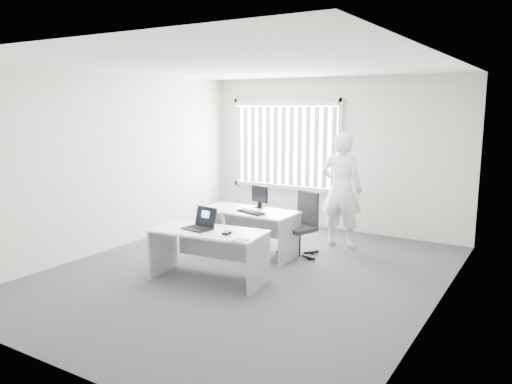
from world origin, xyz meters
The scene contains 18 objects.
ground centered at (0.00, 0.00, 0.00)m, with size 6.00×6.00×0.00m, color #4B4B52.
wall_back centered at (0.00, 3.00, 1.40)m, with size 5.00×0.02×2.80m, color beige.
wall_front centered at (0.00, -3.00, 1.40)m, with size 5.00×0.02×2.80m, color beige.
wall_left centered at (-2.50, 0.00, 1.40)m, with size 0.02×6.00×2.80m, color beige.
wall_right centered at (2.50, 0.00, 1.40)m, with size 0.02×6.00×2.80m, color beige.
ceiling centered at (0.00, 0.00, 2.80)m, with size 5.00×6.00×0.02m, color silver.
window centered at (-1.00, 2.96, 1.55)m, with size 2.32×0.06×1.76m, color #B5B5B1.
blinds centered at (-1.00, 2.90, 1.52)m, with size 2.20×0.10×1.50m, color silver, non-canonical shape.
desk_near centered at (-0.28, -0.49, 0.49)m, with size 1.57×0.87×0.68m.
desk_far centered at (-0.48, 0.82, 0.50)m, with size 1.53×0.73×0.69m.
office_chair centered at (0.27, 1.13, 0.31)m, with size 0.72×0.72×0.99m.
person centered at (0.58, 1.97, 0.94)m, with size 0.69×0.45×1.88m, color silver.
laptop centered at (-0.42, -0.53, 0.82)m, with size 0.36×0.32×0.28m, color black, non-canonical shape.
paper_sheet centered at (0.07, -0.51, 0.68)m, with size 0.29×0.21×0.00m, color white.
mouse centered at (0.06, -0.54, 0.71)m, with size 0.07×0.12×0.05m, color #ADADB0, non-canonical shape.
booklet centered at (0.36, -0.69, 0.69)m, with size 0.14×0.19×0.01m, color silver.
keyboard centered at (-0.34, 0.67, 0.70)m, with size 0.49×0.16×0.02m, color black.
monitor centered at (-0.42, 1.06, 0.87)m, with size 0.35×0.11×0.35m, color black, non-canonical shape.
Camera 1 is at (3.58, -5.57, 2.30)m, focal length 35.00 mm.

